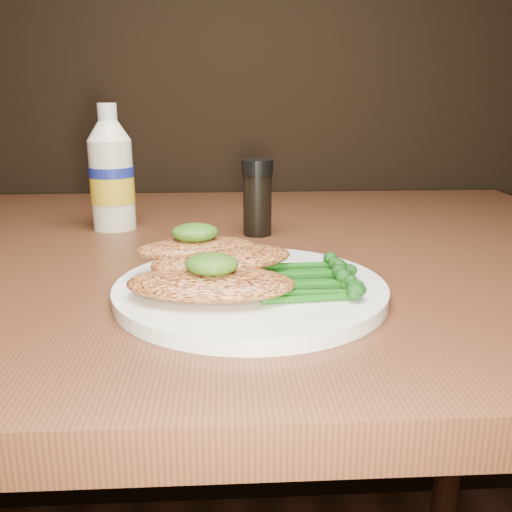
{
  "coord_description": "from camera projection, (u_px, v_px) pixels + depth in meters",
  "views": [
    {
      "loc": [
        0.06,
        0.36,
        0.94
      ],
      "look_at": [
        0.09,
        0.87,
        0.79
      ],
      "focal_mm": 39.7,
      "sensor_mm": 36.0,
      "label": 1
    }
  ],
  "objects": [
    {
      "name": "plate",
      "position": [
        250.0,
        290.0,
        0.54
      ],
      "size": [
        0.26,
        0.26,
        0.01
      ],
      "primitive_type": "cylinder",
      "color": "white",
      "rests_on": "dining_table"
    },
    {
      "name": "broccolini_bundle",
      "position": [
        303.0,
        275.0,
        0.53
      ],
      "size": [
        0.14,
        0.12,
        0.02
      ],
      "primitive_type": null,
      "rotation": [
        0.0,
        0.0,
        0.16
      ],
      "color": "#175713",
      "rests_on": "plate"
    },
    {
      "name": "pesto_back",
      "position": [
        195.0,
        232.0,
        0.56
      ],
      "size": [
        0.05,
        0.04,
        0.02
      ],
      "primitive_type": "ellipsoid",
      "rotation": [
        0.0,
        0.0,
        0.05
      ],
      "color": "#143508",
      "rests_on": "chicken_back"
    },
    {
      "name": "chicken_front",
      "position": [
        211.0,
        284.0,
        0.5
      ],
      "size": [
        0.16,
        0.09,
        0.02
      ],
      "primitive_type": "ellipsoid",
      "rotation": [
        0.0,
        0.0,
        -0.09
      ],
      "color": "#D48143",
      "rests_on": "plate"
    },
    {
      "name": "dining_table",
      "position": [
        187.0,
        498.0,
        0.81
      ],
      "size": [
        1.2,
        0.8,
        0.75
      ],
      "primitive_type": null,
      "color": "#462315",
      "rests_on": "floor"
    },
    {
      "name": "chicken_mid",
      "position": [
        223.0,
        259.0,
        0.54
      ],
      "size": [
        0.15,
        0.11,
        0.02
      ],
      "primitive_type": "ellipsoid",
      "rotation": [
        0.0,
        0.0,
        0.32
      ],
      "color": "#D48143",
      "rests_on": "plate"
    },
    {
      "name": "pesto_front",
      "position": [
        212.0,
        264.0,
        0.49
      ],
      "size": [
        0.06,
        0.05,
        0.02
      ],
      "primitive_type": "ellipsoid",
      "rotation": [
        0.0,
        0.0,
        -0.28
      ],
      "color": "#143508",
      "rests_on": "chicken_front"
    },
    {
      "name": "mayo_bottle",
      "position": [
        111.0,
        168.0,
        0.78
      ],
      "size": [
        0.07,
        0.07,
        0.17
      ],
      "primitive_type": null,
      "rotation": [
        0.0,
        0.0,
        0.24
      ],
      "color": "white",
      "rests_on": "dining_table"
    },
    {
      "name": "chicken_back",
      "position": [
        197.0,
        248.0,
        0.56
      ],
      "size": [
        0.13,
        0.08,
        0.02
      ],
      "primitive_type": "ellipsoid",
      "rotation": [
        0.0,
        0.0,
        0.19
      ],
      "color": "#D48143",
      "rests_on": "plate"
    },
    {
      "name": "pepper_grinder",
      "position": [
        257.0,
        198.0,
        0.76
      ],
      "size": [
        0.05,
        0.05,
        0.1
      ],
      "primitive_type": null,
      "rotation": [
        0.0,
        0.0,
        0.16
      ],
      "color": "black",
      "rests_on": "dining_table"
    }
  ]
}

